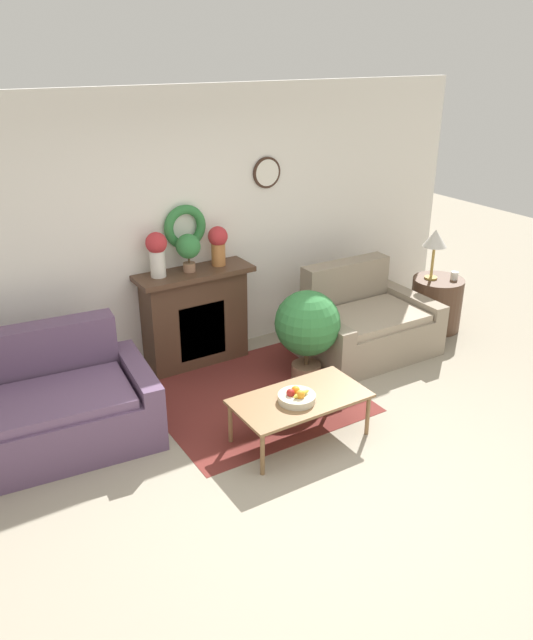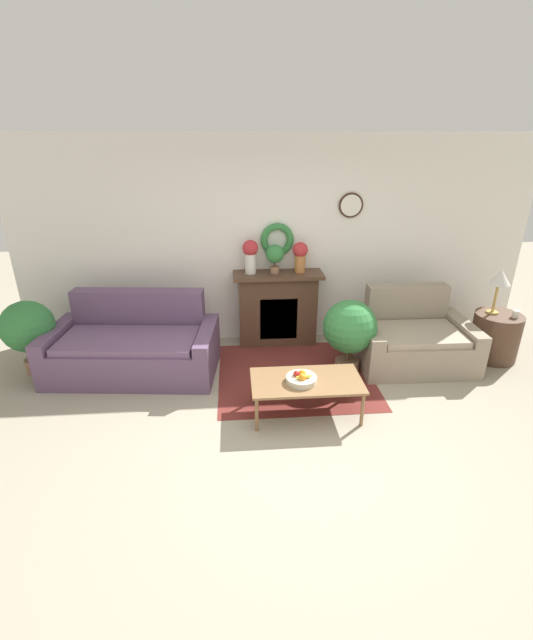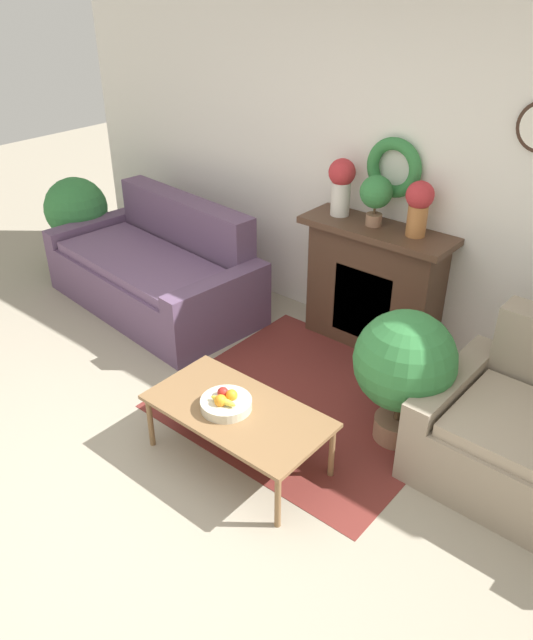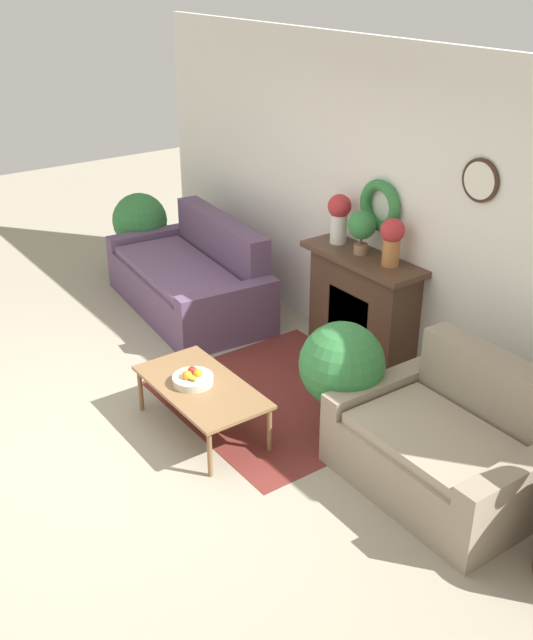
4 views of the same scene
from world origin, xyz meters
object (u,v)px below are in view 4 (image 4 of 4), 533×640
at_px(loveseat_right, 447,445).
at_px(potted_plant_floor_by_loveseat, 342,368).
at_px(fireplace, 362,308).
at_px(potted_plant_floor_by_couch, 140,222).
at_px(couch_left, 192,280).
at_px(fruit_bowl, 193,379).
at_px(vase_on_mantel_right, 392,239).
at_px(vase_on_mantel_left, 339,215).
at_px(potted_plant_on_mantel, 362,227).
at_px(coffee_table, 201,389).

bearing_deg(loveseat_right, potted_plant_floor_by_loveseat, -166.28).
distance_m(fireplace, potted_plant_floor_by_couch, 3.06).
xyz_separation_m(couch_left, fruit_bowl, (1.85, -1.09, 0.12)).
bearing_deg(fruit_bowl, vase_on_mantel_right, 82.50).
relative_size(loveseat_right, vase_on_mantel_right, 3.52).
height_order(loveseat_right, vase_on_mantel_right, vase_on_mantel_right).
distance_m(vase_on_mantel_left, potted_plant_on_mantel, 0.31).
distance_m(potted_plant_on_mantel, potted_plant_floor_by_loveseat, 1.36).
bearing_deg(potted_plant_on_mantel, fruit_bowl, -86.61).
height_order(coffee_table, fruit_bowl, fruit_bowl).
bearing_deg(loveseat_right, vase_on_mantel_left, 161.55).
xyz_separation_m(coffee_table, potted_plant_floor_by_couch, (-3.11, 1.10, 0.22)).
relative_size(coffee_table, potted_plant_floor_by_loveseat, 1.22).
bearing_deg(couch_left, fireplace, 25.43).
xyz_separation_m(vase_on_mantel_left, potted_plant_floor_by_loveseat, (1.11, -0.89, -0.69)).
xyz_separation_m(loveseat_right, vase_on_mantel_right, (-1.33, 0.70, 0.93)).
bearing_deg(fruit_bowl, potted_plant_floor_by_loveseat, 50.51).
distance_m(couch_left, loveseat_right, 3.42).
xyz_separation_m(vase_on_mantel_left, potted_plant_floor_by_couch, (-2.64, -0.60, -0.68)).
bearing_deg(potted_plant_floor_by_loveseat, potted_plant_floor_by_couch, 175.56).
distance_m(couch_left, vase_on_mantel_right, 2.37).
distance_m(fruit_bowl, potted_plant_floor_by_couch, 3.26).
height_order(fruit_bowl, vase_on_mantel_right, vase_on_mantel_right).
distance_m(fireplace, vase_on_mantel_right, 0.78).
xyz_separation_m(potted_plant_on_mantel, potted_plant_floor_by_couch, (-2.95, -0.58, -0.66)).
xyz_separation_m(fireplace, potted_plant_on_mantel, (-0.04, -0.01, 0.73)).
height_order(vase_on_mantel_left, potted_plant_floor_by_loveseat, vase_on_mantel_left).
xyz_separation_m(couch_left, potted_plant_floor_by_couch, (-1.20, 0.05, 0.26)).
height_order(fireplace, loveseat_right, fireplace).
xyz_separation_m(potted_plant_floor_by_couch, potted_plant_floor_by_loveseat, (3.75, -0.29, -0.01)).
bearing_deg(vase_on_mantel_left, couch_left, -155.61).
relative_size(loveseat_right, fruit_bowl, 4.52).
bearing_deg(fruit_bowl, loveseat_right, 33.69).
xyz_separation_m(fireplace, fruit_bowl, (0.06, -1.74, -0.08)).
height_order(couch_left, vase_on_mantel_right, vase_on_mantel_right).
xyz_separation_m(vase_on_mantel_right, potted_plant_floor_by_couch, (-3.28, -0.60, -0.66)).
bearing_deg(couch_left, vase_on_mantel_right, 23.00).
bearing_deg(vase_on_mantel_left, potted_plant_floor_by_couch, -167.15).
bearing_deg(vase_on_mantel_right, potted_plant_on_mantel, -176.55).
distance_m(coffee_table, vase_on_mantel_left, 1.98).
bearing_deg(couch_left, potted_plant_on_mantel, 25.46).
xyz_separation_m(coffee_table, vase_on_mantel_left, (-0.47, 1.71, 0.89)).
xyz_separation_m(couch_left, potted_plant_floor_by_loveseat, (2.55, -0.24, 0.25)).
xyz_separation_m(loveseat_right, potted_plant_on_mantel, (-1.67, 0.68, 0.93)).
distance_m(loveseat_right, coffee_table, 1.81).
xyz_separation_m(fireplace, loveseat_right, (1.62, -0.69, -0.20)).
distance_m(coffee_table, potted_plant_floor_by_loveseat, 1.05).
bearing_deg(coffee_table, vase_on_mantel_left, 105.53).
bearing_deg(potted_plant_floor_by_couch, coffee_table, -19.50).
distance_m(vase_on_mantel_right, potted_plant_floor_by_loveseat, 1.21).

